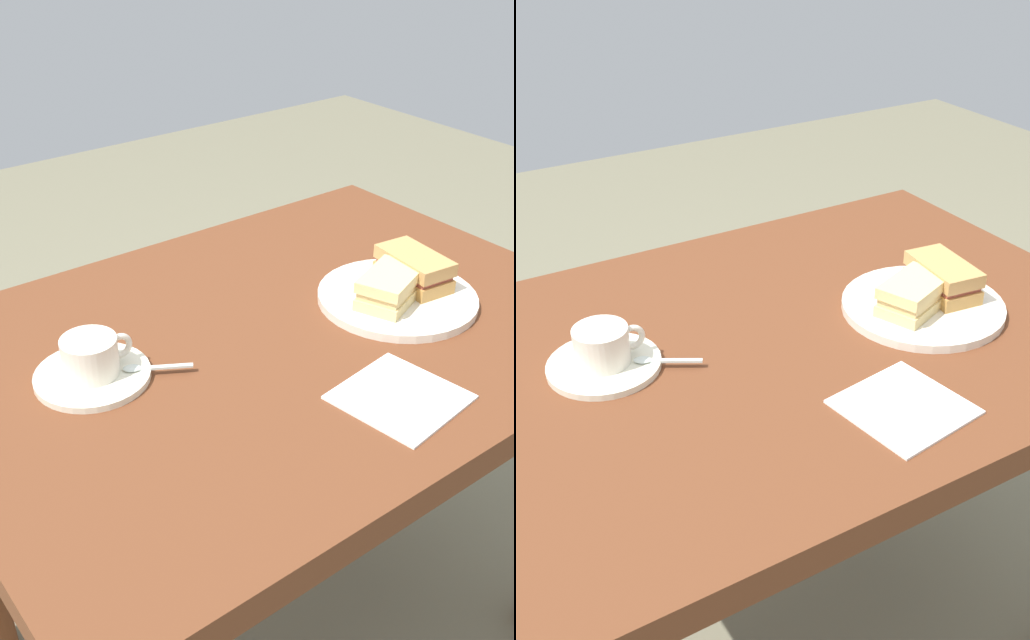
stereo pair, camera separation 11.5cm
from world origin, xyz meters
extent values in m
plane|color=#716C54|center=(0.00, 0.00, 0.00)|extent=(6.00, 6.00, 0.00)
cube|color=brown|center=(0.00, 0.00, 0.71)|extent=(1.04, 0.76, 0.05)
cylinder|color=brown|center=(0.45, 0.30, 0.34)|extent=(0.07, 0.07, 0.69)
cylinder|color=silver|center=(0.21, -0.05, 0.74)|extent=(0.26, 0.26, 0.01)
cube|color=#DDC07A|center=(0.18, -0.06, 0.76)|extent=(0.14, 0.11, 0.02)
cube|color=#E5C57E|center=(0.18, -0.06, 0.77)|extent=(0.12, 0.10, 0.01)
cube|color=#E4C77F|center=(0.18, -0.06, 0.79)|extent=(0.14, 0.11, 0.02)
cube|color=#BF8B48|center=(0.26, -0.04, 0.76)|extent=(0.08, 0.13, 0.02)
cube|color=#AB5140|center=(0.26, -0.04, 0.77)|extent=(0.08, 0.12, 0.01)
cube|color=tan|center=(0.26, -0.04, 0.79)|extent=(0.08, 0.13, 0.02)
cylinder|color=silver|center=(-0.29, 0.05, 0.74)|extent=(0.16, 0.16, 0.01)
cylinder|color=silver|center=(-0.29, 0.05, 0.77)|extent=(0.08, 0.08, 0.05)
cylinder|color=#9C7041|center=(-0.29, 0.05, 0.79)|extent=(0.07, 0.07, 0.01)
torus|color=silver|center=(-0.24, 0.05, 0.77)|extent=(0.04, 0.01, 0.04)
cube|color=silver|center=(-0.20, 0.00, 0.74)|extent=(0.07, 0.04, 0.00)
ellipsoid|color=silver|center=(-0.24, 0.02, 0.74)|extent=(0.03, 0.03, 0.01)
cube|color=white|center=(0.02, -0.24, 0.73)|extent=(0.17, 0.17, 0.00)
camera|label=1|loc=(-0.64, -0.79, 1.35)|focal=43.18mm
camera|label=2|loc=(-0.54, -0.85, 1.35)|focal=43.18mm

